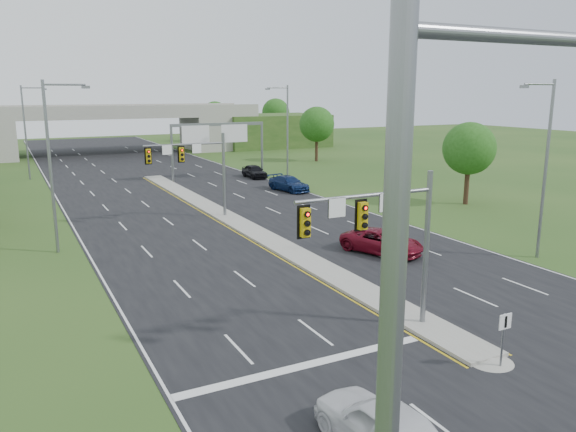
{
  "coord_description": "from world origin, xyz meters",
  "views": [
    {
      "loc": [
        -16.08,
        -18.29,
        10.28
      ],
      "look_at": [
        -1.24,
        10.9,
        3.0
      ],
      "focal_mm": 35.0,
      "sensor_mm": 36.0,
      "label": 1
    }
  ],
  "objects_px": {
    "car_far_a": "(382,242)",
    "sign_gantry": "(217,135)",
    "signal_mast_far": "(197,162)",
    "car_far_b": "(289,184)",
    "keep_right_sign": "(504,331)",
    "car_far_c": "(254,171)",
    "car_white": "(383,426)",
    "signal_mast_near": "(386,229)",
    "overpass": "(108,133)"
  },
  "relations": [
    {
      "from": "sign_gantry",
      "to": "car_far_c",
      "type": "bearing_deg",
      "value": -12.09
    },
    {
      "from": "car_far_a",
      "to": "keep_right_sign",
      "type": "bearing_deg",
      "value": -130.58
    },
    {
      "from": "signal_mast_far",
      "to": "keep_right_sign",
      "type": "distance_m",
      "value": 29.71
    },
    {
      "from": "keep_right_sign",
      "to": "car_far_b",
      "type": "height_order",
      "value": "keep_right_sign"
    },
    {
      "from": "car_far_a",
      "to": "car_far_c",
      "type": "bearing_deg",
      "value": 59.41
    },
    {
      "from": "sign_gantry",
      "to": "signal_mast_far",
      "type": "bearing_deg",
      "value": -114.11
    },
    {
      "from": "signal_mast_far",
      "to": "car_white",
      "type": "bearing_deg",
      "value": -98.68
    },
    {
      "from": "signal_mast_near",
      "to": "car_white",
      "type": "relative_size",
      "value": 1.43
    },
    {
      "from": "sign_gantry",
      "to": "car_white",
      "type": "bearing_deg",
      "value": -104.95
    },
    {
      "from": "car_white",
      "to": "car_far_b",
      "type": "height_order",
      "value": "car_white"
    },
    {
      "from": "car_far_b",
      "to": "sign_gantry",
      "type": "bearing_deg",
      "value": 98.57
    },
    {
      "from": "car_far_a",
      "to": "car_far_c",
      "type": "xyz_separation_m",
      "value": [
        5.75,
        33.81,
        0.02
      ]
    },
    {
      "from": "sign_gantry",
      "to": "car_far_b",
      "type": "xyz_separation_m",
      "value": [
        3.82,
        -11.14,
        -4.44
      ]
    },
    {
      "from": "overpass",
      "to": "car_white",
      "type": "height_order",
      "value": "overpass"
    },
    {
      "from": "car_white",
      "to": "car_far_b",
      "type": "distance_m",
      "value": 44.07
    },
    {
      "from": "car_far_b",
      "to": "signal_mast_near",
      "type": "bearing_deg",
      "value": -121.03
    },
    {
      "from": "keep_right_sign",
      "to": "sign_gantry",
      "type": "height_order",
      "value": "sign_gantry"
    },
    {
      "from": "car_far_a",
      "to": "car_far_c",
      "type": "relative_size",
      "value": 1.19
    },
    {
      "from": "signal_mast_far",
      "to": "car_far_b",
      "type": "height_order",
      "value": "signal_mast_far"
    },
    {
      "from": "signal_mast_far",
      "to": "car_far_c",
      "type": "xyz_separation_m",
      "value": [
        13.26,
        19.07,
        -3.92
      ]
    },
    {
      "from": "sign_gantry",
      "to": "signal_mast_near",
      "type": "bearing_deg",
      "value": -101.25
    },
    {
      "from": "signal_mast_near",
      "to": "overpass",
      "type": "distance_m",
      "value": 80.11
    },
    {
      "from": "signal_mast_near",
      "to": "car_far_b",
      "type": "relative_size",
      "value": 1.3
    },
    {
      "from": "car_far_a",
      "to": "sign_gantry",
      "type": "bearing_deg",
      "value": 66.7
    },
    {
      "from": "signal_mast_near",
      "to": "signal_mast_far",
      "type": "height_order",
      "value": "same"
    },
    {
      "from": "sign_gantry",
      "to": "car_white",
      "type": "relative_size",
      "value": 2.36
    },
    {
      "from": "overpass",
      "to": "signal_mast_far",
      "type": "bearing_deg",
      "value": -92.35
    },
    {
      "from": "sign_gantry",
      "to": "car_white",
      "type": "height_order",
      "value": "sign_gantry"
    },
    {
      "from": "signal_mast_far",
      "to": "sign_gantry",
      "type": "distance_m",
      "value": 21.91
    },
    {
      "from": "car_far_a",
      "to": "car_far_c",
      "type": "height_order",
      "value": "car_far_c"
    },
    {
      "from": "keep_right_sign",
      "to": "car_white",
      "type": "bearing_deg",
      "value": -163.47
    },
    {
      "from": "signal_mast_near",
      "to": "signal_mast_far",
      "type": "xyz_separation_m",
      "value": [
        0.0,
        25.0,
        0.0
      ]
    },
    {
      "from": "signal_mast_far",
      "to": "overpass",
      "type": "height_order",
      "value": "overpass"
    },
    {
      "from": "keep_right_sign",
      "to": "car_far_a",
      "type": "bearing_deg",
      "value": 70.36
    },
    {
      "from": "signal_mast_near",
      "to": "car_far_a",
      "type": "distance_m",
      "value": 13.32
    },
    {
      "from": "signal_mast_near",
      "to": "keep_right_sign",
      "type": "xyz_separation_m",
      "value": [
        2.26,
        -4.45,
        -3.21
      ]
    },
    {
      "from": "car_white",
      "to": "car_far_c",
      "type": "xyz_separation_m",
      "value": [
        18.08,
        50.62,
        -0.05
      ]
    },
    {
      "from": "signal_mast_far",
      "to": "car_white",
      "type": "xyz_separation_m",
      "value": [
        -4.82,
        -31.55,
        -3.87
      ]
    },
    {
      "from": "sign_gantry",
      "to": "car_far_c",
      "type": "height_order",
      "value": "sign_gantry"
    },
    {
      "from": "car_far_c",
      "to": "car_far_a",
      "type": "bearing_deg",
      "value": -99.34
    },
    {
      "from": "keep_right_sign",
      "to": "car_far_c",
      "type": "bearing_deg",
      "value": 77.23
    },
    {
      "from": "signal_mast_far",
      "to": "overpass",
      "type": "bearing_deg",
      "value": 87.65
    },
    {
      "from": "overpass",
      "to": "car_far_a",
      "type": "xyz_separation_m",
      "value": [
        5.25,
        -69.81,
        -2.77
      ]
    },
    {
      "from": "keep_right_sign",
      "to": "car_far_a",
      "type": "relative_size",
      "value": 0.4
    },
    {
      "from": "car_white",
      "to": "car_far_a",
      "type": "distance_m",
      "value": 20.86
    },
    {
      "from": "car_far_c",
      "to": "car_white",
      "type": "bearing_deg",
      "value": -109.35
    },
    {
      "from": "sign_gantry",
      "to": "keep_right_sign",
      "type": "bearing_deg",
      "value": -97.7
    },
    {
      "from": "car_white",
      "to": "car_far_a",
      "type": "relative_size",
      "value": 0.89
    },
    {
      "from": "signal_mast_far",
      "to": "keep_right_sign",
      "type": "relative_size",
      "value": 3.18
    },
    {
      "from": "car_white",
      "to": "car_far_b",
      "type": "xyz_separation_m",
      "value": [
        17.59,
        40.41,
        -0.06
      ]
    }
  ]
}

